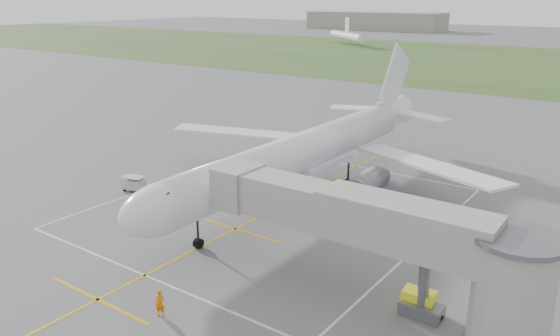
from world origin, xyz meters
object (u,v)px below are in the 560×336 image
Objects in this scene: gpu_unit at (419,302)px; ramp_worker_wing at (223,174)px; jet_bridge at (392,238)px; airliner at (305,152)px; ramp_worker_nose at (160,303)px; baggage_cart at (134,184)px.

gpu_unit is 29.09m from ramp_worker_wing.
jet_bridge is at bearing -175.05° from ramp_worker_wing.
airliner is at bearing 137.81° from jet_bridge.
gpu_unit is 16.13m from ramp_worker_nose.
jet_bridge is 30.95m from baggage_cart.
airliner reaches higher than ramp_worker_nose.
ramp_worker_nose is (-10.92, -9.39, -3.86)m from jet_bridge.
ramp_worker_nose is 25.52m from ramp_worker_wing.
ramp_worker_wing is (-26.62, 11.75, 0.16)m from gpu_unit.
baggage_cart is (-30.32, 4.81, -3.96)m from jet_bridge.
baggage_cart is at bearing -147.11° from airliner.
ramp_worker_wing is at bearing 99.24° from ramp_worker_nose.
jet_bridge is 27.76m from ramp_worker_wing.
ramp_worker_wing is (-13.77, 21.49, 0.00)m from ramp_worker_nose.
airliner is 9.86m from ramp_worker_wing.
gpu_unit is at bearing -21.55° from baggage_cart.
jet_bridge is 13.17× the size of ramp_worker_nose.
airliner reaches higher than jet_bridge.
baggage_cart is 9.21m from ramp_worker_wing.
ramp_worker_wing is (-24.69, 12.10, -3.85)m from jet_bridge.
ramp_worker_wing is at bearing 153.89° from jet_bridge.
gpu_unit is 0.85× the size of baggage_cart.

